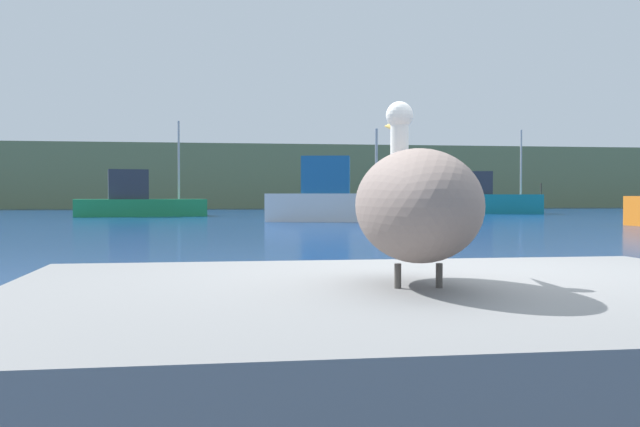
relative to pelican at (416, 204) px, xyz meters
The scene contains 7 objects.
ground_plane 1.44m from the pelican, 57.54° to the left, with size 260.00×260.00×0.00m, color navy.
hillside_backdrop 68.45m from the pelican, 89.59° to the left, with size 140.00×17.04×5.64m, color #6B7A51.
pier_dock 0.74m from the pelican, 93.89° to the right, with size 3.66×2.73×0.75m, color gray.
pelican is the anchor object (origin of this frame).
fishing_boat_green 38.36m from the pelican, 97.17° to the left, with size 7.30×3.41×5.31m.
fishing_boat_teal 44.20m from the pelican, 68.16° to the left, with size 6.97×4.41×5.25m.
fishing_boat_white 29.01m from the pelican, 81.03° to the left, with size 6.29×3.08×4.08m.
Camera 1 is at (-1.40, -3.90, 1.15)m, focal length 40.99 mm.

